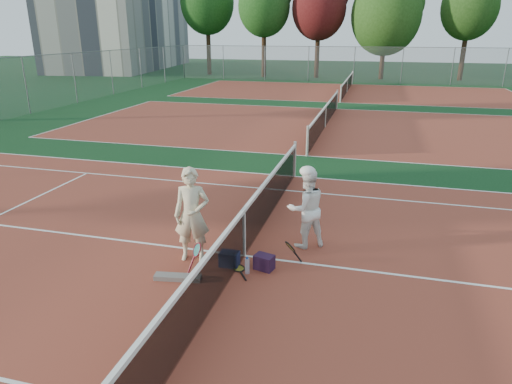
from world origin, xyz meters
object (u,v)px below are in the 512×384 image
Objects in this scene: apartment_block at (121,2)px; water_bottle at (247,266)px; player_a at (192,215)px; racket_red at (197,257)px; sports_bag_navy at (229,259)px; net_main at (244,233)px; sports_bag_purple at (264,262)px; racket_spare at (238,268)px; player_b at (306,208)px; racket_black_held at (290,253)px.

apartment_block reaches higher than water_bottle.
apartment_block is 52.39m from player_a.
apartment_block is 53.35m from water_bottle.
racket_red reaches higher than sports_bag_navy.
net_main is at bearing 110.70° from water_bottle.
apartment_block is at bearing 122.47° from net_main.
sports_bag_navy is (0.52, 0.34, -0.13)m from racket_red.
apartment_block reaches higher than sports_bag_purple.
racket_spare is 0.27m from water_bottle.
net_main reaches higher than sports_bag_purple.
player_a reaches higher than sports_bag_purple.
net_main is 1.39m from player_b.
apartment_block reaches higher than net_main.
sports_bag_purple is (-0.44, -0.27, -0.11)m from racket_black_held.
water_bottle is at bearing -152.54° from racket_spare.
player_a is 3.36× the size of racket_red.
apartment_block reaches higher than player_b.
sports_bag_navy is (-0.16, -0.46, -0.37)m from net_main.
player_b is 4.56× the size of sports_bag_navy.
water_bottle is at bearing -57.68° from apartment_block.
sports_bag_purple is at bearing -29.55° from racket_red.
player_b reaches higher than water_bottle.
player_a is 1.65m from sports_bag_purple.
racket_spare is (0.04, -0.54, -0.49)m from net_main.
sports_bag_purple is at bearing 42.06° from water_bottle.
racket_black_held is (-0.14, -0.94, -0.58)m from player_b.
water_bottle reaches higher than sports_bag_purple.
racket_black_held is 1.16m from sports_bag_navy.
water_bottle is (-0.84, -1.45, -0.68)m from player_b.
sports_bag_purple is (28.51, -44.42, -7.36)m from apartment_block.
racket_spare is (0.72, 0.25, -0.26)m from racket_red.
water_bottle is at bearing -25.45° from sports_bag_navy.
racket_spare is at bearing -21.99° from sports_bag_navy.
net_main is 0.61m from sports_bag_navy.
racket_spare is at bearing -165.10° from sports_bag_purple.
player_b is 2.44m from racket_red.
racket_red is at bearing -72.23° from player_a.
racket_red is 1.75m from racket_black_held.
sports_bag_navy is at bearing -109.37° from net_main.
net_main is 5.89× the size of player_a.
water_bottle is at bearing -69.30° from net_main.
racket_black_held is 1.43× the size of sports_bag_purple.
racket_spare is 0.25m from sports_bag_navy.
player_b is at bearing -72.12° from racket_spare.
net_main is at bearing -52.03° from racket_black_held.
racket_red is 1.57× the size of sports_bag_purple.
water_bottle is at bearing -137.94° from sports_bag_purple.
racket_black_held is at bearing -25.42° from racket_red.
water_bottle is (-0.26, -0.24, 0.01)m from sports_bag_purple.
racket_red is at bearing -21.54° from racket_black_held.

